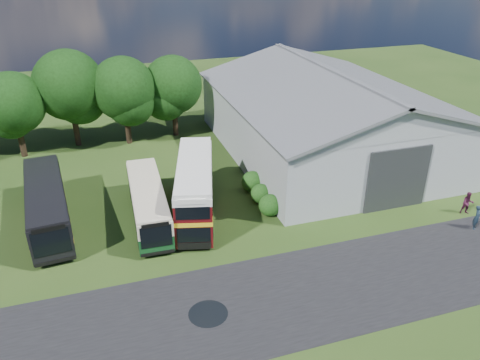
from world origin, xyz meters
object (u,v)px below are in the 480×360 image
object	(u,v)px
bus_maroon_double	(195,189)
storage_shed	(325,110)
visitor_b	(468,203)
visitor_a	(477,217)
bus_green_single	(148,202)
bus_dark_single	(47,204)

from	to	relation	value
bus_maroon_double	storage_shed	bearing A→B (deg)	43.90
storage_shed	bus_maroon_double	xyz separation A→B (m)	(-14.68, -8.31, -2.02)
bus_maroon_double	visitor_b	size ratio (longest dim) A/B	5.75
visitor_a	bus_maroon_double	bearing A→B (deg)	115.81
bus_maroon_double	bus_green_single	bearing A→B (deg)	-170.67
bus_maroon_double	bus_dark_single	world-z (taller)	bus_maroon_double
bus_green_single	visitor_a	world-z (taller)	bus_green_single
bus_green_single	bus_dark_single	size ratio (longest dim) A/B	0.88
storage_shed	visitor_a	xyz separation A→B (m)	(3.88, -16.37, -3.25)
visitor_a	storage_shed	bearing A→B (deg)	62.61
bus_green_single	visitor_a	bearing A→B (deg)	-18.90
visitor_a	visitor_b	xyz separation A→B (m)	(0.87, 1.89, -0.02)
bus_green_single	visitor_a	distance (m)	23.57
visitor_b	bus_green_single	bearing A→B (deg)	-175.20
storage_shed	bus_dark_single	distance (m)	26.03
visitor_b	storage_shed	bearing A→B (deg)	128.75
visitor_a	visitor_b	distance (m)	2.08
bus_green_single	bus_maroon_double	distance (m)	3.54
bus_maroon_double	bus_dark_single	bearing A→B (deg)	-176.03
bus_dark_single	visitor_a	distance (m)	30.67
bus_green_single	visitor_b	world-z (taller)	bus_green_single
storage_shed	bus_dark_single	bearing A→B (deg)	-165.71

